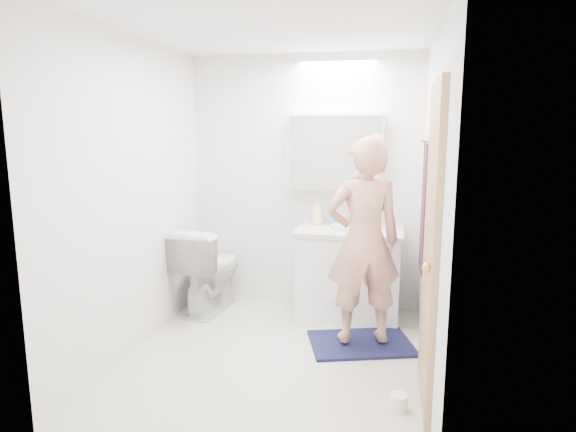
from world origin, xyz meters
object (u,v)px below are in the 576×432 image
(medicine_cabinet, at_px, (335,152))
(soap_bottle_b, at_px, (333,217))
(toothbrush_cup, at_px, (376,222))
(person, at_px, (364,241))
(soap_bottle_a, at_px, (317,212))
(toilet_paper_roll, at_px, (398,402))
(toilet, at_px, (209,268))
(vanity_cabinet, at_px, (349,275))

(medicine_cabinet, height_order, soap_bottle_b, medicine_cabinet)
(soap_bottle_b, distance_m, toothbrush_cup, 0.40)
(medicine_cabinet, xyz_separation_m, person, (0.33, -0.82, -0.65))
(soap_bottle_a, bearing_deg, toilet_paper_roll, -65.05)
(toilet, xyz_separation_m, toilet_paper_roll, (1.76, -1.39, -0.36))
(person, bearing_deg, toilet_paper_roll, 90.64)
(person, height_order, toothbrush_cup, person)
(soap_bottle_b, relative_size, toothbrush_cup, 1.64)
(soap_bottle_b, bearing_deg, toilet_paper_roll, -69.76)
(medicine_cabinet, distance_m, soap_bottle_a, 0.58)
(person, distance_m, toilet_paper_roll, 1.24)
(soap_bottle_a, height_order, soap_bottle_b, soap_bottle_a)
(vanity_cabinet, bearing_deg, toothbrush_cup, 35.78)
(vanity_cabinet, distance_m, toilet_paper_roll, 1.61)
(soap_bottle_a, bearing_deg, toilet, -165.05)
(toilet, relative_size, soap_bottle_a, 3.31)
(vanity_cabinet, relative_size, toothbrush_cup, 9.72)
(soap_bottle_a, relative_size, toothbrush_cup, 2.66)
(medicine_cabinet, xyz_separation_m, toilet_paper_roll, (0.62, -1.72, -1.45))
(soap_bottle_b, height_order, toilet_paper_roll, soap_bottle_b)
(vanity_cabinet, relative_size, medicine_cabinet, 1.02)
(toilet_paper_roll, bearing_deg, person, 107.98)
(person, bearing_deg, soap_bottle_a, -75.11)
(vanity_cabinet, bearing_deg, toilet_paper_roll, -73.38)
(soap_bottle_b, relative_size, toilet_paper_roll, 1.38)
(vanity_cabinet, distance_m, person, 0.78)
(soap_bottle_b, xyz_separation_m, toilet_paper_roll, (0.62, -1.69, -0.85))
(soap_bottle_b, bearing_deg, toothbrush_cup, -2.90)
(person, relative_size, soap_bottle_a, 6.53)
(toilet, distance_m, person, 1.62)
(vanity_cabinet, bearing_deg, person, -75.38)
(medicine_cabinet, distance_m, toothbrush_cup, 0.75)
(person, xyz_separation_m, soap_bottle_a, (-0.48, 0.76, 0.09))
(toilet, distance_m, toilet_paper_roll, 2.28)
(medicine_cabinet, height_order, soap_bottle_a, medicine_cabinet)
(person, height_order, toilet_paper_roll, person)
(soap_bottle_b, distance_m, toilet_paper_roll, 1.99)
(soap_bottle_a, height_order, toothbrush_cup, soap_bottle_a)
(soap_bottle_a, distance_m, toothbrush_cup, 0.55)
(toilet, height_order, soap_bottle_b, soap_bottle_b)
(vanity_cabinet, bearing_deg, soap_bottle_b, 133.74)
(vanity_cabinet, bearing_deg, toilet, -175.00)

